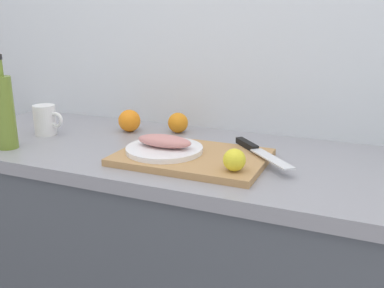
{
  "coord_description": "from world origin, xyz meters",
  "views": [
    {
      "loc": [
        0.39,
        -1.16,
        1.3
      ],
      "look_at": [
        -0.08,
        -0.08,
        0.95
      ],
      "focal_mm": 40.05,
      "sensor_mm": 36.0,
      "label": 1
    }
  ],
  "objects_px": {
    "cutting_board": "(192,157)",
    "chef_knife": "(255,149)",
    "lemon_0": "(234,160)",
    "olive_oil_bottle": "(4,111)",
    "coffee_mug_1": "(46,120)",
    "white_plate": "(164,149)",
    "fish_fillet": "(164,141)"
  },
  "relations": [
    {
      "from": "fish_fillet",
      "to": "chef_knife",
      "type": "xyz_separation_m",
      "value": [
        0.25,
        0.1,
        -0.02
      ]
    },
    {
      "from": "white_plate",
      "to": "coffee_mug_1",
      "type": "distance_m",
      "value": 0.51
    },
    {
      "from": "cutting_board",
      "to": "lemon_0",
      "type": "distance_m",
      "value": 0.18
    },
    {
      "from": "white_plate",
      "to": "fish_fillet",
      "type": "relative_size",
      "value": 1.33
    },
    {
      "from": "white_plate",
      "to": "cutting_board",
      "type": "bearing_deg",
      "value": 8.96
    },
    {
      "from": "white_plate",
      "to": "olive_oil_bottle",
      "type": "bearing_deg",
      "value": -168.45
    },
    {
      "from": "cutting_board",
      "to": "lemon_0",
      "type": "xyz_separation_m",
      "value": [
        0.16,
        -0.09,
        0.04
      ]
    },
    {
      "from": "white_plate",
      "to": "coffee_mug_1",
      "type": "bearing_deg",
      "value": 171.67
    },
    {
      "from": "white_plate",
      "to": "coffee_mug_1",
      "type": "height_order",
      "value": "coffee_mug_1"
    },
    {
      "from": "lemon_0",
      "to": "fish_fillet",
      "type": "bearing_deg",
      "value": 162.75
    },
    {
      "from": "cutting_board",
      "to": "coffee_mug_1",
      "type": "relative_size",
      "value": 3.66
    },
    {
      "from": "cutting_board",
      "to": "white_plate",
      "type": "bearing_deg",
      "value": -171.04
    },
    {
      "from": "white_plate",
      "to": "olive_oil_bottle",
      "type": "relative_size",
      "value": 0.77
    },
    {
      "from": "cutting_board",
      "to": "coffee_mug_1",
      "type": "bearing_deg",
      "value": 174.09
    },
    {
      "from": "white_plate",
      "to": "fish_fillet",
      "type": "xyz_separation_m",
      "value": [
        0.0,
        0.0,
        0.03
      ]
    },
    {
      "from": "fish_fillet",
      "to": "lemon_0",
      "type": "distance_m",
      "value": 0.25
    },
    {
      "from": "chef_knife",
      "to": "olive_oil_bottle",
      "type": "bearing_deg",
      "value": -118.59
    },
    {
      "from": "lemon_0",
      "to": "white_plate",
      "type": "bearing_deg",
      "value": 162.75
    },
    {
      "from": "cutting_board",
      "to": "white_plate",
      "type": "distance_m",
      "value": 0.09
    },
    {
      "from": "lemon_0",
      "to": "chef_knife",
      "type": "bearing_deg",
      "value": 87.12
    },
    {
      "from": "olive_oil_bottle",
      "to": "coffee_mug_1",
      "type": "bearing_deg",
      "value": 89.93
    },
    {
      "from": "white_plate",
      "to": "olive_oil_bottle",
      "type": "distance_m",
      "value": 0.52
    },
    {
      "from": "chef_knife",
      "to": "cutting_board",
      "type": "bearing_deg",
      "value": -105.53
    },
    {
      "from": "lemon_0",
      "to": "coffee_mug_1",
      "type": "relative_size",
      "value": 0.51
    },
    {
      "from": "white_plate",
      "to": "fish_fillet",
      "type": "distance_m",
      "value": 0.03
    },
    {
      "from": "chef_knife",
      "to": "lemon_0",
      "type": "height_order",
      "value": "lemon_0"
    },
    {
      "from": "white_plate",
      "to": "chef_knife",
      "type": "xyz_separation_m",
      "value": [
        0.25,
        0.1,
        0.0
      ]
    },
    {
      "from": "cutting_board",
      "to": "fish_fillet",
      "type": "xyz_separation_m",
      "value": [
        -0.08,
        -0.01,
        0.04
      ]
    },
    {
      "from": "cutting_board",
      "to": "olive_oil_bottle",
      "type": "height_order",
      "value": "olive_oil_bottle"
    },
    {
      "from": "cutting_board",
      "to": "chef_knife",
      "type": "bearing_deg",
      "value": 28.28
    },
    {
      "from": "cutting_board",
      "to": "chef_knife",
      "type": "relative_size",
      "value": 1.86
    },
    {
      "from": "olive_oil_bottle",
      "to": "lemon_0",
      "type": "bearing_deg",
      "value": 2.25
    }
  ]
}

